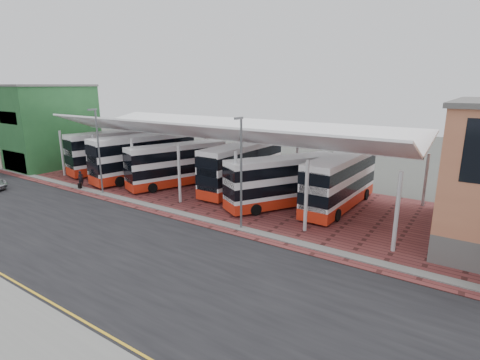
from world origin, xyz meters
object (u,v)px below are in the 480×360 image
at_px(bus_3, 242,167).
at_px(pedestrian, 81,179).
at_px(bus_1, 144,157).
at_px(bus_0, 118,151).
at_px(bus_2, 177,165).
at_px(bus_4, 283,182).
at_px(bus_5, 340,182).

relative_size(bus_3, pedestrian, 6.93).
bearing_deg(bus_1, bus_0, -177.49).
xyz_separation_m(bus_1, bus_2, (5.01, -0.09, -0.28)).
relative_size(bus_4, bus_5, 0.93).
bearing_deg(bus_4, bus_3, -172.02).
bearing_deg(bus_2, pedestrian, -122.85).
relative_size(bus_3, bus_5, 1.02).
height_order(bus_0, bus_5, bus_0).
distance_m(bus_0, bus_3, 17.06).
bearing_deg(pedestrian, bus_3, -49.66).
distance_m(bus_3, bus_5, 9.85).
height_order(bus_1, bus_4, bus_1).
distance_m(bus_3, pedestrian, 16.61).
xyz_separation_m(bus_1, bus_4, (17.25, -0.09, -0.30)).
bearing_deg(bus_5, bus_1, -172.34).
height_order(bus_3, bus_5, bus_3).
bearing_deg(bus_4, bus_5, 60.09).
bearing_deg(pedestrian, bus_5, -60.62).
height_order(bus_2, bus_3, bus_3).
relative_size(bus_0, bus_3, 1.07).
relative_size(bus_2, bus_4, 1.05).
bearing_deg(bus_5, pedestrian, -159.50).
bearing_deg(bus_2, bus_5, 28.42).
relative_size(bus_3, bus_4, 1.10).
relative_size(bus_0, pedestrian, 7.45).
bearing_deg(bus_0, bus_2, 7.23).
relative_size(bus_2, bus_3, 0.95).
relative_size(bus_0, bus_1, 0.99).
height_order(bus_1, bus_3, bus_1).
distance_m(bus_0, bus_1, 5.58).
distance_m(bus_2, pedestrian, 9.93).
bearing_deg(bus_0, bus_3, 17.06).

